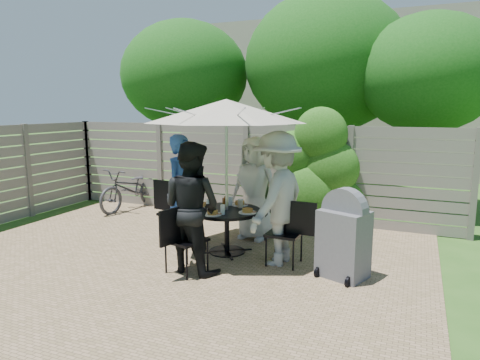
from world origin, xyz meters
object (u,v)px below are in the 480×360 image
at_px(chair_right, 285,246).
at_px(chair_left, 177,224).
at_px(glass_front, 223,210).
at_px(umbrella, 226,111).
at_px(plate_right, 248,211).
at_px(plate_front, 213,213).
at_px(patio_table, 227,223).
at_px(syrup_jug, 225,203).
at_px(glass_left, 208,204).
at_px(plate_left, 207,205).
at_px(chair_back, 259,221).
at_px(person_front, 192,208).
at_px(plate_back, 240,204).
at_px(bicycle, 131,188).
at_px(person_right, 277,199).
at_px(coffee_cup, 240,204).
at_px(glass_back, 230,201).
at_px(person_back, 255,188).
at_px(chair_front, 186,254).
at_px(person_left, 183,190).
at_px(bbq_grill, 344,237).

bearing_deg(chair_right, chair_left, -7.67).
relative_size(chair_right, glass_front, 6.61).
xyz_separation_m(umbrella, plate_right, (0.36, -0.06, -1.42)).
distance_m(plate_right, glass_front, 0.37).
bearing_deg(plate_front, patio_table, 80.77).
distance_m(patio_table, chair_left, 0.98).
bearing_deg(syrup_jug, glass_left, -151.42).
xyz_separation_m(umbrella, plate_left, (-0.36, 0.06, -1.42)).
height_order(umbrella, chair_back, umbrella).
relative_size(person_front, glass_left, 12.44).
xyz_separation_m(plate_back, glass_front, (0.00, -0.63, 0.05)).
xyz_separation_m(chair_right, bicycle, (-3.99, 1.90, 0.18)).
distance_m(chair_right, plate_right, 0.73).
xyz_separation_m(person_right, coffee_cup, (-0.69, 0.33, -0.20)).
distance_m(plate_back, plate_right, 0.51).
bearing_deg(glass_left, chair_left, 162.37).
distance_m(chair_back, glass_back, 0.85).
bearing_deg(umbrella, coffee_cup, 56.33).
height_order(patio_table, chair_left, chair_left).
distance_m(person_back, person_front, 1.66).
bearing_deg(chair_front, chair_right, -38.51).
bearing_deg(chair_left, chair_front, -46.37).
distance_m(glass_back, coffee_cup, 0.21).
bearing_deg(person_left, person_back, -45.00).
height_order(person_left, syrup_jug, person_left).
bearing_deg(plate_left, patio_table, -9.23).
relative_size(person_right, syrup_jug, 11.61).
bearing_deg(chair_left, person_front, -42.00).
xyz_separation_m(plate_back, syrup_jug, (-0.11, -0.30, 0.06)).
bearing_deg(plate_back, chair_right, -29.57).
relative_size(plate_back, plate_right, 1.00).
distance_m(plate_right, glass_left, 0.63).
distance_m(chair_front, coffee_cup, 1.27).
xyz_separation_m(person_left, plate_right, (1.17, -0.19, -0.18)).
bearing_deg(chair_right, glass_back, -21.27).
relative_size(plate_left, bicycle, 0.15).
xyz_separation_m(chair_left, chair_front, (0.80, -1.11, -0.02)).
distance_m(patio_table, plate_front, 0.43).
bearing_deg(chair_left, plate_back, 19.07).
bearing_deg(glass_front, chair_back, 85.77).
relative_size(chair_left, plate_right, 3.85).
bearing_deg(person_front, chair_front, 89.25).
height_order(patio_table, glass_front, glass_front).
bearing_deg(person_back, glass_back, -100.42).
relative_size(chair_front, glass_front, 6.63).
height_order(plate_front, glass_back, glass_back).
xyz_separation_m(patio_table, glass_back, (-0.06, 0.27, 0.27)).
height_order(syrup_jug, bbq_grill, bbq_grill).
relative_size(chair_right, coffee_cup, 7.71).
relative_size(umbrella, plate_front, 10.39).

